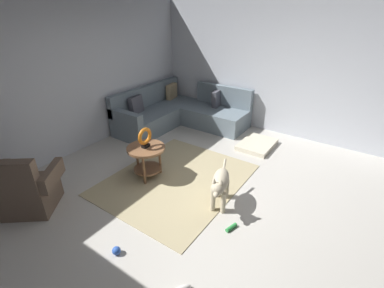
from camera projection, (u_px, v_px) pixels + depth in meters
ground_plane at (208, 203)px, 3.93m from camera, size 6.00×6.00×0.10m
wall_back at (69, 79)px, 4.77m from camera, size 6.00×0.12×2.70m
wall_right at (286, 70)px, 5.45m from camera, size 0.12×6.00×2.70m
area_rug at (176, 179)px, 4.37m from camera, size 2.30×1.90×0.01m
sectional_couch at (179, 113)px, 6.25m from camera, size 2.20×2.25×0.88m
armchair at (27, 190)px, 3.59m from camera, size 0.97×1.00×0.88m
side_table at (146, 154)px, 4.27m from camera, size 0.60×0.60×0.54m
torus_sculpture at (145, 137)px, 4.14m from camera, size 0.28×0.08×0.33m
dog_bed_mat at (257, 145)px, 5.38m from camera, size 0.80×0.60×0.09m
dog at (220, 184)px, 3.62m from camera, size 0.81×0.39×0.63m
dog_toy_ball at (116, 251)px, 3.04m from camera, size 0.10×0.10×0.10m
dog_toy_rope at (231, 227)px, 3.39m from camera, size 0.18×0.09×0.05m
dog_toy_bone at (182, 288)px, 2.65m from camera, size 0.18×0.15×0.06m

